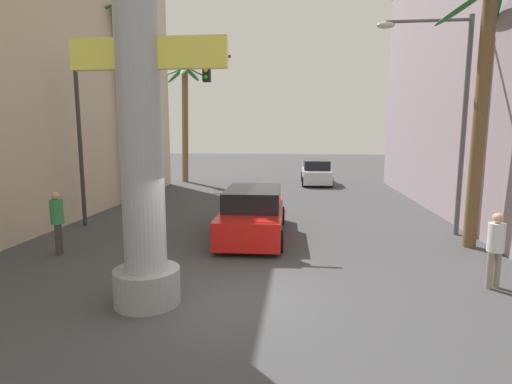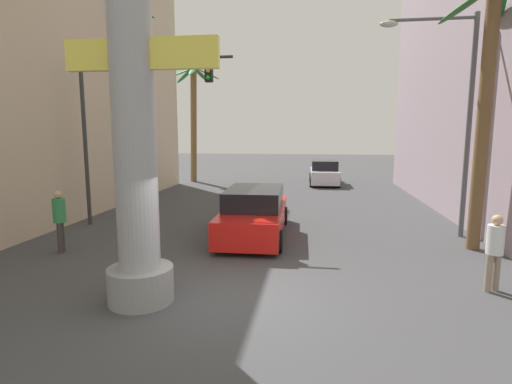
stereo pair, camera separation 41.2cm
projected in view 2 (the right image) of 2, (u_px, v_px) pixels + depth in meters
ground_plane at (275, 208)px, 17.82m from camera, size 91.61×91.61×0.00m
neon_sign_pole at (132, 79)px, 7.34m from camera, size 3.25×1.29×9.58m
street_lamp at (454, 103)px, 12.39m from camera, size 2.91×0.28×6.91m
traffic_light_mast at (128, 108)px, 13.81m from camera, size 5.47×0.32×5.90m
car_lead at (254, 213)px, 12.95m from camera, size 2.13×5.08×1.56m
car_far at (324, 173)px, 25.97m from camera, size 1.96×4.33×1.56m
palm_tree_far_left at (194, 115)px, 26.83m from camera, size 3.31×3.48×7.66m
palm_tree_mid_left at (130, 82)px, 18.25m from camera, size 2.44×2.53×8.98m
palm_tree_near_right at (488, 91)px, 10.70m from camera, size 3.10×3.23×7.25m
pedestrian_by_sign at (495, 247)px, 8.33m from camera, size 0.45×0.45×1.65m
pedestrian_curb_left at (59, 217)px, 11.09m from camera, size 0.44×0.44×1.75m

